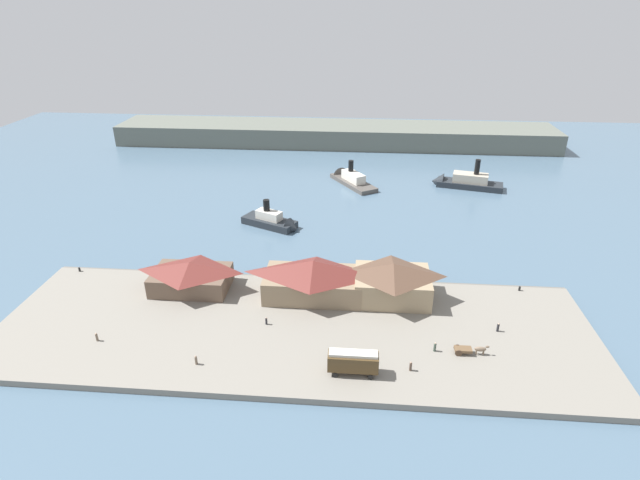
# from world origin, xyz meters

# --- Properties ---
(ground_plane) EXTENTS (320.00, 320.00, 0.00)m
(ground_plane) POSITION_xyz_m (0.00, 0.00, 0.00)
(ground_plane) COLOR slate
(quay_promenade) EXTENTS (110.00, 36.00, 1.20)m
(quay_promenade) POSITION_xyz_m (0.00, -22.00, 0.60)
(quay_promenade) COLOR gray
(quay_promenade) RESTS_ON ground
(seawall_edge) EXTENTS (110.00, 0.80, 1.00)m
(seawall_edge) POSITION_xyz_m (0.00, -3.60, 0.50)
(seawall_edge) COLOR #666159
(seawall_edge) RESTS_ON ground
(ferry_shed_east_terminal) EXTENTS (15.88, 10.43, 6.10)m
(ferry_shed_east_terminal) POSITION_xyz_m (-22.91, -10.27, 4.30)
(ferry_shed_east_terminal) COLOR brown
(ferry_shed_east_terminal) RESTS_ON quay_promenade
(ferry_shed_central_terminal) EXTENTS (19.97, 10.79, 7.95)m
(ferry_shed_central_terminal) POSITION_xyz_m (2.59, -10.83, 5.24)
(ferry_shed_central_terminal) COLOR #847056
(ferry_shed_central_terminal) RESTS_ON quay_promenade
(ferry_shed_west_terminal) EXTENTS (15.16, 11.55, 7.74)m
(ferry_shed_west_terminal) POSITION_xyz_m (18.40, -10.36, 5.13)
(ferry_shed_west_terminal) COLOR #998466
(ferry_shed_west_terminal) RESTS_ON quay_promenade
(street_tram) EXTENTS (8.11, 2.85, 4.17)m
(street_tram) POSITION_xyz_m (11.15, -33.57, 3.64)
(street_tram) COLOR #4C381E
(street_tram) RESTS_ON quay_promenade
(horse_cart) EXTENTS (5.76, 1.66, 1.87)m
(horse_cart) POSITION_xyz_m (30.78, -27.12, 2.12)
(horse_cart) COLOR brown
(horse_cart) RESTS_ON quay_promenade
(pedestrian_standing_center) EXTENTS (0.43, 0.43, 1.75)m
(pedestrian_standing_center) POSITION_xyz_m (37.19, -20.19, 2.00)
(pedestrian_standing_center) COLOR #232328
(pedestrian_standing_center) RESTS_ON quay_promenade
(pedestrian_near_east_shed) EXTENTS (0.43, 0.43, 1.74)m
(pedestrian_near_east_shed) POSITION_xyz_m (20.51, -32.20, 1.99)
(pedestrian_near_east_shed) COLOR #4C3D33
(pedestrian_near_east_shed) RESTS_ON quay_promenade
(pedestrian_near_west_shed) EXTENTS (0.38, 0.38, 1.52)m
(pedestrian_near_west_shed) POSITION_xyz_m (-5.18, -21.56, 1.89)
(pedestrian_near_west_shed) COLOR #232328
(pedestrian_near_west_shed) RESTS_ON quay_promenade
(pedestrian_at_waters_edge) EXTENTS (0.43, 0.43, 1.74)m
(pedestrian_at_waters_edge) POSITION_xyz_m (-14.76, -33.58, 1.99)
(pedestrian_at_waters_edge) COLOR #6B5B4C
(pedestrian_at_waters_edge) RESTS_ON quay_promenade
(pedestrian_by_tram) EXTENTS (0.41, 0.41, 1.66)m
(pedestrian_by_tram) POSITION_xyz_m (-34.19, -28.91, 1.96)
(pedestrian_by_tram) COLOR #6B5B4C
(pedestrian_by_tram) RESTS_ON quay_promenade
(pedestrian_walking_west) EXTENTS (0.44, 0.44, 1.77)m
(pedestrian_walking_west) POSITION_xyz_m (25.06, -26.86, 2.01)
(pedestrian_walking_west) COLOR #3D4C42
(pedestrian_walking_west) RESTS_ON quay_promenade
(mooring_post_center_west) EXTENTS (0.44, 0.44, 0.90)m
(mooring_post_center_west) POSITION_xyz_m (-50.06, -5.34, 1.65)
(mooring_post_center_west) COLOR black
(mooring_post_center_west) RESTS_ON quay_promenade
(mooring_post_west) EXTENTS (0.44, 0.44, 0.90)m
(mooring_post_west) POSITION_xyz_m (45.01, -5.52, 1.65)
(mooring_post_west) COLOR black
(mooring_post_west) RESTS_ON quay_promenade
(ferry_near_quay) EXTENTS (17.00, 21.58, 9.94)m
(ferry_near_quay) POSITION_xyz_m (7.45, 62.15, 1.32)
(ferry_near_quay) COLOR #514C47
(ferry_near_quay) RESTS_ON ground
(ferry_outer_harbor) EXTENTS (17.07, 11.71, 8.87)m
(ferry_outer_harbor) POSITION_xyz_m (-11.25, 24.18, 1.51)
(ferry_outer_harbor) COLOR #23282D
(ferry_outer_harbor) RESTS_ON ground
(ferry_approaching_west) EXTENTS (23.23, 11.07, 11.47)m
(ferry_approaching_west) POSITION_xyz_m (44.60, 60.52, 1.76)
(ferry_approaching_west) COLOR #23282D
(ferry_approaching_west) RESTS_ON ground
(far_headland) EXTENTS (180.00, 24.00, 8.00)m
(far_headland) POSITION_xyz_m (0.00, 110.00, 4.00)
(far_headland) COLOR #60665B
(far_headland) RESTS_ON ground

